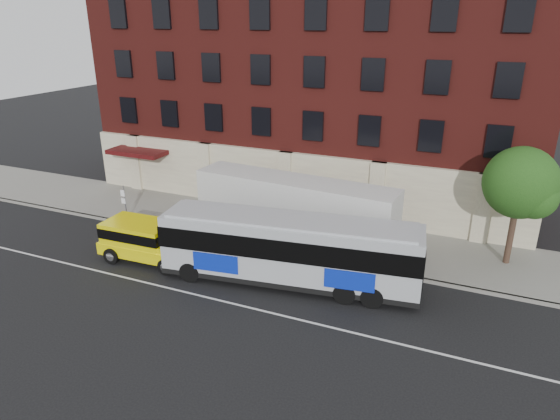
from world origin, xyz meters
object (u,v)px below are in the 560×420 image
at_px(street_tree, 521,186).
at_px(shipping_container, 294,212).
at_px(city_bus, 290,248).
at_px(yellow_suv, 145,239).
at_px(sign_pole, 125,202).

xyz_separation_m(street_tree, shipping_container, (-11.28, -1.88, -2.50)).
bearing_deg(shipping_container, city_bus, -71.01).
xyz_separation_m(yellow_suv, shipping_container, (6.52, 5.00, 0.70)).
height_order(street_tree, shipping_container, street_tree).
bearing_deg(city_bus, street_tree, 32.29).
height_order(sign_pole, yellow_suv, sign_pole).
bearing_deg(shipping_container, street_tree, 9.48).
relative_size(street_tree, shipping_container, 0.53).
xyz_separation_m(street_tree, yellow_suv, (-17.80, -6.89, -3.20)).
height_order(sign_pole, city_bus, city_bus).
height_order(street_tree, yellow_suv, street_tree).
xyz_separation_m(sign_pole, city_bus, (12.24, -2.85, 0.42)).
bearing_deg(shipping_container, yellow_suv, -142.50).
height_order(sign_pole, shipping_container, shipping_container).
bearing_deg(sign_pole, shipping_container, 7.69).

